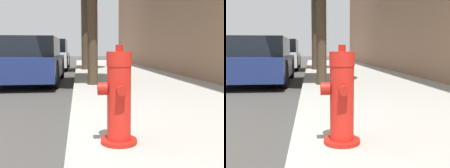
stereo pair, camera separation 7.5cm
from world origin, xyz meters
TOP-DOWN VIEW (x-y plane):
  - fire_hydrant at (2.44, 0.16)m, footprint 0.33×0.33m
  - parked_car_near at (0.70, 6.05)m, footprint 1.87×4.21m
  - parked_car_mid at (0.75, 11.82)m, footprint 1.82×4.51m

SIDE VIEW (x-z plane):
  - fire_hydrant at x=2.44m, z-range 0.11..0.94m
  - parked_car_near at x=0.70m, z-range -0.01..1.27m
  - parked_car_mid at x=0.75m, z-range -0.02..1.40m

